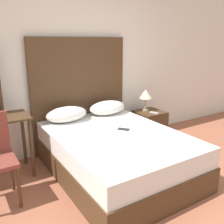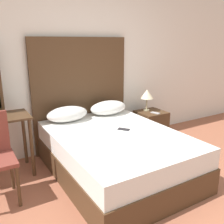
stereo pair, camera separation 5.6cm
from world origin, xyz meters
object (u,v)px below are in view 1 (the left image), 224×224
object	(u,v)px
nightstand	(149,125)
table_lamp	(146,94)
phone_on_bed	(124,129)
bed	(116,154)
phone_on_nightstand	(154,113)

from	to	relation	value
nightstand	table_lamp	size ratio (longest dim) A/B	1.34
phone_on_bed	bed	bearing A→B (deg)	-158.88
table_lamp	phone_on_bed	bearing A→B (deg)	-142.91
nightstand	phone_on_nightstand	bearing A→B (deg)	-91.42
phone_on_bed	nightstand	size ratio (longest dim) A/B	0.33
bed	phone_on_nightstand	xyz separation A→B (m)	(1.13, 0.57, 0.23)
phone_on_bed	phone_on_nightstand	distance (m)	1.11
phone_on_bed	nightstand	world-z (taller)	phone_on_bed
phone_on_bed	nightstand	bearing A→B (deg)	32.59
bed	table_lamp	world-z (taller)	table_lamp
bed	phone_on_bed	size ratio (longest dim) A/B	12.22
bed	table_lamp	distance (m)	1.44
table_lamp	phone_on_nightstand	xyz separation A→B (m)	(0.03, -0.20, -0.28)
bed	table_lamp	xyz separation A→B (m)	(1.10, 0.78, 0.51)
bed	phone_on_bed	bearing A→B (deg)	21.12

